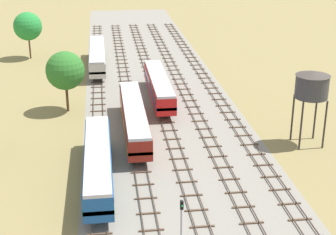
{
  "coord_description": "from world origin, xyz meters",
  "views": [
    {
      "loc": [
        -8.63,
        -22.08,
        27.5
      ],
      "look_at": [
        0.0,
        44.81,
        1.5
      ],
      "focal_mm": 55.72,
      "sensor_mm": 36.0,
      "label": 1
    }
  ],
  "objects": [
    {
      "name": "water_tower",
      "position": [
        17.09,
        37.02,
        7.92
      ],
      "size": [
        4.34,
        4.34,
        9.72
      ],
      "color": "#2D2826",
      "rests_on": "ground"
    },
    {
      "name": "ballast_bed",
      "position": [
        0.0,
        56.0,
        0.0
      ],
      "size": [
        23.33,
        176.0,
        0.01
      ],
      "primitive_type": "cube",
      "color": "gray",
      "rests_on": "ground"
    },
    {
      "name": "ground_plane",
      "position": [
        0.0,
        56.0,
        0.0
      ],
      "size": [
        480.0,
        480.0,
        0.0
      ],
      "primitive_type": "plane",
      "color": "olive"
    },
    {
      "name": "passenger_coach_far_left_midfar",
      "position": [
        -9.66,
        76.87,
        2.61
      ],
      "size": [
        2.96,
        22.0,
        3.8
      ],
      "color": "beige",
      "rests_on": "ground"
    },
    {
      "name": "signal_post_nearest",
      "position": [
        -2.42,
        16.86,
        3.02
      ],
      "size": [
        0.28,
        0.47,
        4.71
      ],
      "color": "gray",
      "rests_on": "ground"
    },
    {
      "name": "track_centre_right",
      "position": [
        9.66,
        57.0,
        0.14
      ],
      "size": [
        2.4,
        126.0,
        0.29
      ],
      "color": "#47382D",
      "rests_on": "ground"
    },
    {
      "name": "lineside_tree_1",
      "position": [
        -14.19,
        53.3,
        6.35
      ],
      "size": [
        5.75,
        5.75,
        9.24
      ],
      "color": "#4C331E",
      "rests_on": "ground"
    },
    {
      "name": "track_centre",
      "position": [
        4.83,
        57.0,
        0.14
      ],
      "size": [
        2.4,
        126.0,
        0.29
      ],
      "color": "#47382D",
      "rests_on": "ground"
    },
    {
      "name": "track_left",
      "position": [
        -4.83,
        57.0,
        0.14
      ],
      "size": [
        2.4,
        126.0,
        0.29
      ],
      "color": "#47382D",
      "rests_on": "ground"
    },
    {
      "name": "track_centre_left",
      "position": [
        0.0,
        57.0,
        0.14
      ],
      "size": [
        2.4,
        126.0,
        0.29
      ],
      "color": "#47382D",
      "rests_on": "ground"
    },
    {
      "name": "lineside_tree_0",
      "position": [
        -23.48,
        86.27,
        6.72
      ],
      "size": [
        5.77,
        5.77,
        9.61
      ],
      "color": "#4C331E",
      "rests_on": "ground"
    },
    {
      "name": "track_far_left",
      "position": [
        -9.66,
        57.0,
        0.14
      ],
      "size": [
        2.4,
        126.0,
        0.29
      ],
      "color": "#47382D",
      "rests_on": "ground"
    },
    {
      "name": "passenger_coach_left_near",
      "position": [
        -4.83,
        42.92,
        2.61
      ],
      "size": [
        2.96,
        22.0,
        3.8
      ],
      "color": "maroon",
      "rests_on": "ground"
    },
    {
      "name": "diesel_railcar_centre_left_mid",
      "position": [
        0.0,
        56.18,
        2.6
      ],
      "size": [
        2.96,
        20.5,
        3.8
      ],
      "color": "red",
      "rests_on": "ground"
    },
    {
      "name": "diesel_railcar_far_left_nearest",
      "position": [
        -9.66,
        29.64,
        2.6
      ],
      "size": [
        2.96,
        20.5,
        3.8
      ],
      "color": "#194C8C",
      "rests_on": "ground"
    }
  ]
}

